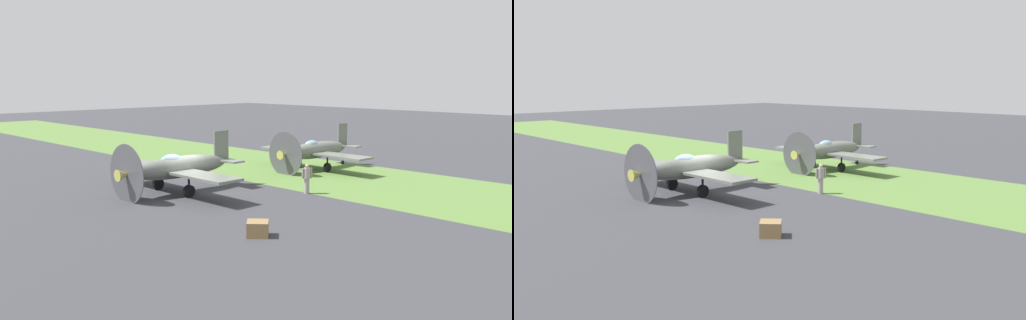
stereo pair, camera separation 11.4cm
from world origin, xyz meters
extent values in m
plane|color=#38383D|center=(0.00, 0.00, 0.00)|extent=(160.00, 160.00, 0.00)
cube|color=#567A38|center=(0.00, -10.24, 0.00)|extent=(120.00, 11.00, 0.01)
ellipsoid|color=slate|center=(0.64, 0.34, 1.48)|extent=(1.34, 6.97, 1.27)
cube|color=slate|center=(0.64, 0.75, 1.33)|extent=(9.84, 1.84, 0.14)
cube|color=slate|center=(0.68, -2.83, 2.40)|extent=(0.11, 1.13, 1.94)
cube|color=slate|center=(0.68, -2.83, 1.59)|extent=(3.28, 0.96, 0.10)
cone|color=#B7B24C|center=(0.60, 4.08, 1.48)|extent=(0.66, 0.72, 0.65)
cylinder|color=#4C4C51|center=(0.61, 3.87, 1.48)|extent=(3.27, 0.08, 3.27)
ellipsoid|color=#8CB2C6|center=(0.64, 0.96, 1.93)|extent=(0.73, 1.44, 0.72)
cylinder|color=black|center=(-0.84, 0.84, 0.35)|extent=(0.23, 0.70, 0.70)
cylinder|color=black|center=(-0.84, 0.84, 0.84)|extent=(0.12, 0.12, 0.98)
cylinder|color=black|center=(2.12, 0.87, 0.35)|extent=(0.23, 0.70, 0.70)
cylinder|color=black|center=(2.12, 0.87, 0.84)|extent=(0.12, 0.12, 0.98)
cylinder|color=black|center=(0.68, -2.93, 0.16)|extent=(0.13, 0.33, 0.33)
ellipsoid|color=slate|center=(0.36, -11.64, 1.39)|extent=(1.25, 6.55, 1.19)
cube|color=slate|center=(0.36, -11.26, 1.25)|extent=(9.25, 1.72, 0.13)
cube|color=slate|center=(0.33, -14.63, 2.26)|extent=(0.11, 1.06, 1.83)
cube|color=slate|center=(0.33, -14.63, 1.49)|extent=(3.09, 0.89, 0.10)
cone|color=#B7B24C|center=(0.39, -8.13, 1.39)|extent=(0.62, 0.68, 0.62)
cylinder|color=#4C4C51|center=(0.39, -8.33, 1.39)|extent=(3.08, 0.07, 3.08)
ellipsoid|color=#8CB2C6|center=(0.37, -11.07, 1.81)|extent=(0.69, 1.35, 0.67)
cylinder|color=black|center=(-1.03, -11.15, 0.33)|extent=(0.22, 0.66, 0.65)
cylinder|color=black|center=(-1.03, -11.15, 0.79)|extent=(0.12, 0.12, 0.92)
cylinder|color=black|center=(1.76, -11.18, 0.33)|extent=(0.22, 0.66, 0.65)
cylinder|color=black|center=(1.76, -11.18, 0.79)|extent=(0.12, 0.12, 0.92)
cylinder|color=black|center=(0.33, -14.72, 0.15)|extent=(0.12, 0.31, 0.31)
cylinder|color=#9E998E|center=(-4.75, -4.61, 0.44)|extent=(0.30, 0.30, 0.88)
cylinder|color=#9E998E|center=(-4.75, -4.61, 1.19)|extent=(0.38, 0.38, 0.62)
sphere|color=tan|center=(-4.75, -4.61, 1.61)|extent=(0.23, 0.23, 0.23)
cylinder|color=#9E998E|center=(-4.63, -4.38, 1.19)|extent=(0.11, 0.11, 0.59)
cylinder|color=#9E998E|center=(-4.87, -4.84, 1.19)|extent=(0.11, 0.11, 0.59)
cylinder|color=black|center=(7.66, -8.45, 0.45)|extent=(0.60, 0.60, 0.90)
cube|color=olive|center=(-8.89, 3.37, 0.32)|extent=(1.27, 1.27, 0.64)
cone|color=orange|center=(8.87, -5.51, 0.22)|extent=(0.36, 0.36, 0.44)
camera|label=1|loc=(-24.92, 19.01, 6.61)|focal=38.62mm
camera|label=2|loc=(-24.99, 18.93, 6.61)|focal=38.62mm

